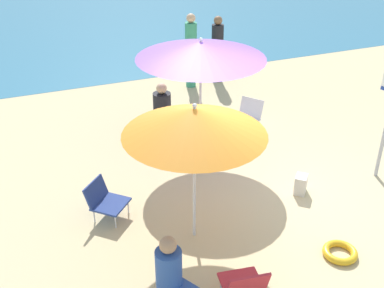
{
  "coord_description": "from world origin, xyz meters",
  "views": [
    {
      "loc": [
        -3.21,
        -5.63,
        4.41
      ],
      "look_at": [
        -0.75,
        0.59,
        0.7
      ],
      "focal_mm": 45.23,
      "sensor_mm": 36.0,
      "label": 1
    }
  ],
  "objects_px": {
    "person_c": "(172,273)",
    "swim_ring": "(340,252)",
    "umbrella_purple": "(201,50)",
    "beach_chair_c": "(248,116)",
    "umbrella_orange": "(195,121)",
    "beach_chair_a": "(244,284)",
    "person_d": "(161,107)",
    "beach_bag": "(301,184)",
    "person_a": "(217,48)",
    "beach_chair_b": "(105,199)",
    "person_b": "(191,50)"
  },
  "relations": [
    {
      "from": "person_c",
      "to": "swim_ring",
      "type": "relative_size",
      "value": 2.09
    },
    {
      "from": "umbrella_purple",
      "to": "beach_chair_c",
      "type": "xyz_separation_m",
      "value": [
        1.25,
        0.57,
        -1.67
      ]
    },
    {
      "from": "umbrella_orange",
      "to": "beach_chair_a",
      "type": "height_order",
      "value": "umbrella_orange"
    },
    {
      "from": "person_d",
      "to": "beach_bag",
      "type": "distance_m",
      "value": 3.22
    },
    {
      "from": "umbrella_purple",
      "to": "beach_bag",
      "type": "xyz_separation_m",
      "value": [
        1.0,
        -1.75,
        -1.79
      ]
    },
    {
      "from": "beach_chair_a",
      "to": "beach_chair_c",
      "type": "distance_m",
      "value": 4.55
    },
    {
      "from": "umbrella_purple",
      "to": "person_d",
      "type": "xyz_separation_m",
      "value": [
        -0.35,
        1.15,
        -1.46
      ]
    },
    {
      "from": "umbrella_orange",
      "to": "beach_bag",
      "type": "bearing_deg",
      "value": 10.1
    },
    {
      "from": "person_d",
      "to": "beach_bag",
      "type": "relative_size",
      "value": 3.12
    },
    {
      "from": "beach_chair_c",
      "to": "person_d",
      "type": "distance_m",
      "value": 1.72
    },
    {
      "from": "person_c",
      "to": "beach_bag",
      "type": "xyz_separation_m",
      "value": [
        2.65,
        1.42,
        -0.33
      ]
    },
    {
      "from": "umbrella_purple",
      "to": "person_d",
      "type": "height_order",
      "value": "umbrella_purple"
    },
    {
      "from": "umbrella_purple",
      "to": "person_c",
      "type": "xyz_separation_m",
      "value": [
        -1.65,
        -3.17,
        -1.46
      ]
    },
    {
      "from": "person_c",
      "to": "beach_bag",
      "type": "distance_m",
      "value": 3.03
    },
    {
      "from": "swim_ring",
      "to": "beach_chair_a",
      "type": "bearing_deg",
      "value": -170.65
    },
    {
      "from": "umbrella_purple",
      "to": "beach_chair_c",
      "type": "relative_size",
      "value": 2.84
    },
    {
      "from": "umbrella_purple",
      "to": "person_a",
      "type": "xyz_separation_m",
      "value": [
        1.76,
        3.19,
        -1.14
      ]
    },
    {
      "from": "beach_chair_a",
      "to": "person_a",
      "type": "xyz_separation_m",
      "value": [
        2.63,
        6.64,
        0.51
      ]
    },
    {
      "from": "beach_chair_b",
      "to": "swim_ring",
      "type": "height_order",
      "value": "beach_chair_b"
    },
    {
      "from": "person_d",
      "to": "swim_ring",
      "type": "distance_m",
      "value": 4.49
    },
    {
      "from": "beach_chair_c",
      "to": "swim_ring",
      "type": "height_order",
      "value": "beach_chair_c"
    },
    {
      "from": "beach_chair_c",
      "to": "person_a",
      "type": "bearing_deg",
      "value": -137.63
    },
    {
      "from": "person_a",
      "to": "person_c",
      "type": "distance_m",
      "value": 7.22
    },
    {
      "from": "beach_chair_b",
      "to": "person_a",
      "type": "height_order",
      "value": "person_a"
    },
    {
      "from": "umbrella_orange",
      "to": "person_b",
      "type": "height_order",
      "value": "umbrella_orange"
    },
    {
      "from": "swim_ring",
      "to": "beach_bag",
      "type": "relative_size",
      "value": 1.5
    },
    {
      "from": "person_c",
      "to": "person_d",
      "type": "relative_size",
      "value": 1.01
    },
    {
      "from": "beach_chair_a",
      "to": "beach_bag",
      "type": "distance_m",
      "value": 2.54
    },
    {
      "from": "person_b",
      "to": "person_c",
      "type": "bearing_deg",
      "value": -26.09
    },
    {
      "from": "umbrella_orange",
      "to": "beach_bag",
      "type": "xyz_separation_m",
      "value": [
        1.95,
        0.35,
        -1.63
      ]
    },
    {
      "from": "umbrella_orange",
      "to": "person_c",
      "type": "bearing_deg",
      "value": -123.13
    },
    {
      "from": "umbrella_orange",
      "to": "umbrella_purple",
      "type": "xyz_separation_m",
      "value": [
        0.95,
        2.1,
        0.16
      ]
    },
    {
      "from": "umbrella_purple",
      "to": "beach_bag",
      "type": "height_order",
      "value": "umbrella_purple"
    },
    {
      "from": "beach_chair_b",
      "to": "beach_bag",
      "type": "xyz_separation_m",
      "value": [
        3.01,
        -0.53,
        -0.15
      ]
    },
    {
      "from": "person_a",
      "to": "beach_chair_a",
      "type": "bearing_deg",
      "value": -77.52
    },
    {
      "from": "beach_chair_a",
      "to": "swim_ring",
      "type": "relative_size",
      "value": 1.25
    },
    {
      "from": "person_a",
      "to": "swim_ring",
      "type": "bearing_deg",
      "value": -65.39
    },
    {
      "from": "umbrella_orange",
      "to": "beach_bag",
      "type": "distance_m",
      "value": 2.56
    },
    {
      "from": "person_b",
      "to": "swim_ring",
      "type": "bearing_deg",
      "value": -5.81
    },
    {
      "from": "beach_chair_a",
      "to": "umbrella_purple",
      "type": "bearing_deg",
      "value": -6.02
    },
    {
      "from": "beach_chair_b",
      "to": "swim_ring",
      "type": "distance_m",
      "value": 3.36
    },
    {
      "from": "umbrella_orange",
      "to": "swim_ring",
      "type": "distance_m",
      "value": 2.63
    },
    {
      "from": "beach_chair_c",
      "to": "umbrella_orange",
      "type": "bearing_deg",
      "value": 13.75
    },
    {
      "from": "beach_chair_b",
      "to": "beach_chair_c",
      "type": "relative_size",
      "value": 0.92
    },
    {
      "from": "person_c",
      "to": "swim_ring",
      "type": "distance_m",
      "value": 2.39
    },
    {
      "from": "beach_chair_c",
      "to": "person_d",
      "type": "relative_size",
      "value": 0.79
    },
    {
      "from": "umbrella_orange",
      "to": "beach_chair_a",
      "type": "relative_size",
      "value": 3.49
    },
    {
      "from": "person_a",
      "to": "person_b",
      "type": "bearing_deg",
      "value": -134.78
    },
    {
      "from": "umbrella_purple",
      "to": "person_c",
      "type": "height_order",
      "value": "umbrella_purple"
    },
    {
      "from": "beach_chair_b",
      "to": "person_b",
      "type": "xyz_separation_m",
      "value": [
        3.02,
        4.26,
        0.59
      ]
    }
  ]
}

